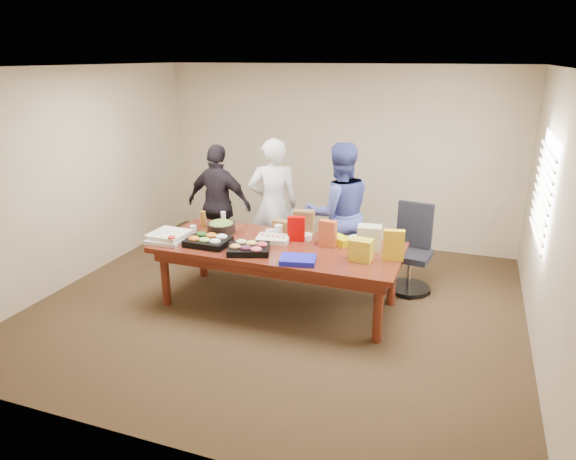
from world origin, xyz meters
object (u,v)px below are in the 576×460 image
at_px(conference_table, 279,275).
at_px(sheet_cake, 273,239).
at_px(office_chair, 411,252).
at_px(person_right, 339,214).
at_px(salad_bowl, 221,228).
at_px(person_center, 273,206).

relative_size(conference_table, sheet_cake, 7.63).
height_order(office_chair, sheet_cake, office_chair).
height_order(person_right, salad_bowl, person_right).
distance_m(conference_table, sheet_cake, 0.43).
relative_size(conference_table, person_right, 1.55).
bearing_deg(sheet_cake, person_right, 48.06).
bearing_deg(person_right, office_chair, 147.15).
xyz_separation_m(office_chair, person_right, (-0.94, 0.05, 0.38)).
relative_size(person_center, salad_bowl, 5.20).
bearing_deg(conference_table, sheet_cake, 141.43).
height_order(person_center, person_right, person_right).
xyz_separation_m(conference_table, person_right, (0.46, 0.95, 0.53)).
xyz_separation_m(conference_table, person_center, (-0.45, 1.00, 0.53)).
distance_m(conference_table, person_right, 1.18).
distance_m(person_center, person_right, 0.92).
bearing_deg(office_chair, person_right, -175.47).
xyz_separation_m(person_center, sheet_cake, (0.35, -0.92, -0.12)).
bearing_deg(person_center, sheet_cake, 87.08).
xyz_separation_m(person_right, salad_bowl, (-1.29, -0.75, -0.10)).
distance_m(office_chair, person_right, 1.01).
bearing_deg(person_center, conference_table, 90.48).
height_order(conference_table, sheet_cake, sheet_cake).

